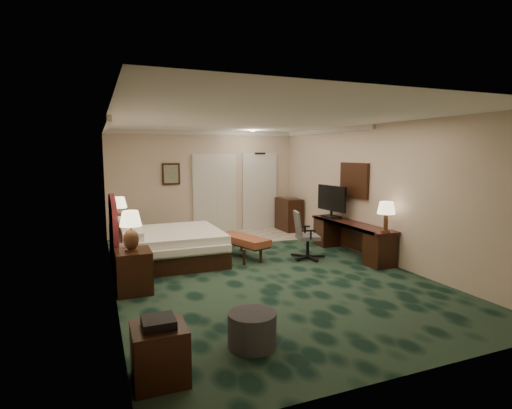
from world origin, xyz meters
name	(u,v)px	position (x,y,z in m)	size (l,w,h in m)	color
floor	(259,270)	(0.00, 0.00, 0.00)	(5.00, 7.50, 0.00)	black
ceiling	(259,120)	(0.00, 0.00, 2.70)	(5.00, 7.50, 0.00)	white
wall_back	(205,183)	(0.00, 3.75, 1.35)	(5.00, 0.00, 2.70)	beige
wall_front	(414,238)	(0.00, -3.75, 1.35)	(5.00, 0.00, 2.70)	beige
wall_left	(110,204)	(-2.50, 0.00, 1.35)	(0.00, 7.50, 2.70)	beige
wall_right	(373,192)	(2.50, 0.00, 1.35)	(0.00, 7.50, 2.70)	beige
crown_molding	(259,123)	(0.00, 0.00, 2.65)	(5.00, 7.50, 0.10)	silver
tile_patch	(248,236)	(0.90, 2.90, 0.01)	(3.20, 1.70, 0.01)	#B3A18E
headboard	(113,233)	(-2.44, 1.00, 0.70)	(0.12, 2.00, 1.40)	#501118
entry_door	(259,192)	(1.55, 3.72, 1.05)	(1.02, 0.06, 2.18)	silver
closet_doors	(215,194)	(0.25, 3.71, 1.05)	(1.20, 0.06, 2.10)	beige
wall_art	(171,174)	(-0.90, 3.71, 1.60)	(0.45, 0.06, 0.55)	#4D6156
wall_mirror	(354,180)	(2.46, 0.60, 1.55)	(0.05, 0.95, 0.75)	white
bed	(169,247)	(-1.42, 1.16, 0.31)	(1.97, 1.82, 0.62)	silver
nightstand_near	(134,271)	(-2.22, -0.33, 0.33)	(0.52, 0.60, 0.65)	black
nightstand_far	(122,240)	(-2.23, 2.16, 0.31)	(0.50, 0.57, 0.62)	black
lamp_near	(131,231)	(-2.24, -0.35, 0.96)	(0.33, 0.33, 0.62)	#311F10
lamp_far	(119,211)	(-2.27, 2.13, 0.92)	(0.32, 0.32, 0.61)	#311F10
bed_bench	(243,247)	(0.05, 0.99, 0.22)	(0.45, 1.29, 0.44)	maroon
ottoman	(252,330)	(-1.17, -2.64, 0.19)	(0.54, 0.54, 0.39)	#26262B
side_table	(160,354)	(-2.22, -2.95, 0.27)	(0.50, 0.50, 0.54)	black
desk	(351,239)	(2.23, 0.33, 0.34)	(0.51, 2.37, 0.68)	black
tv	(332,202)	(2.20, 1.05, 1.05)	(0.08, 0.94, 0.73)	black
desk_lamp	(386,217)	(2.24, -0.71, 0.97)	(0.33, 0.33, 0.57)	#311F10
desk_chair	(308,235)	(1.23, 0.39, 0.49)	(0.57, 0.53, 0.98)	#585858
minibar	(289,214)	(2.22, 3.20, 0.45)	(0.47, 0.85, 0.89)	black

